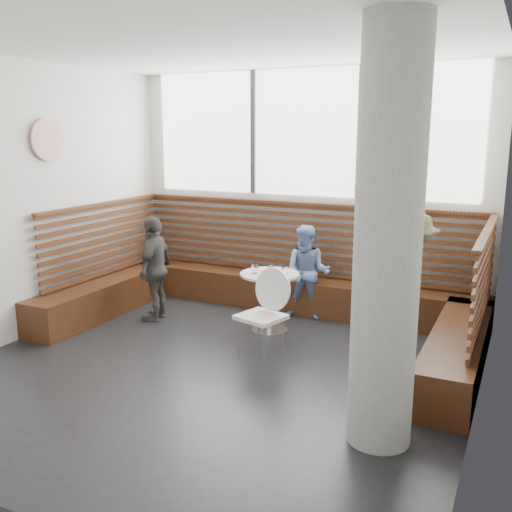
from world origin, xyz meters
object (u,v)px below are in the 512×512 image
at_px(cafe_table, 270,290).
at_px(child_left, 155,268).
at_px(concrete_column, 388,242).
at_px(child_back, 308,273).
at_px(cafe_chair, 264,306).
at_px(adult_man, 407,285).

distance_m(cafe_table, child_left, 1.54).
distance_m(concrete_column, child_back, 3.16).
bearing_deg(cafe_chair, child_back, 107.50).
height_order(concrete_column, adult_man, concrete_column).
distance_m(cafe_chair, child_left, 1.89).
bearing_deg(adult_man, cafe_chair, 110.83).
xyz_separation_m(child_back, child_left, (-1.76, -0.85, 0.06)).
xyz_separation_m(concrete_column, child_back, (-1.57, 2.56, -0.98)).
bearing_deg(cafe_chair, adult_man, 43.45).
height_order(cafe_table, child_back, child_back).
bearing_deg(cafe_chair, concrete_column, -20.86).
relative_size(cafe_table, adult_man, 0.46).
bearing_deg(child_left, child_back, 104.78).
height_order(cafe_table, adult_man, adult_man).
xyz_separation_m(cafe_table, adult_man, (1.64, -0.06, 0.27)).
height_order(cafe_chair, adult_man, adult_man).
bearing_deg(concrete_column, child_back, 121.64).
distance_m(concrete_column, cafe_table, 2.85).
height_order(cafe_chair, child_back, child_back).
bearing_deg(child_left, cafe_chair, 61.49).
relative_size(cafe_table, child_left, 0.54).
distance_m(cafe_chair, child_back, 1.42).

